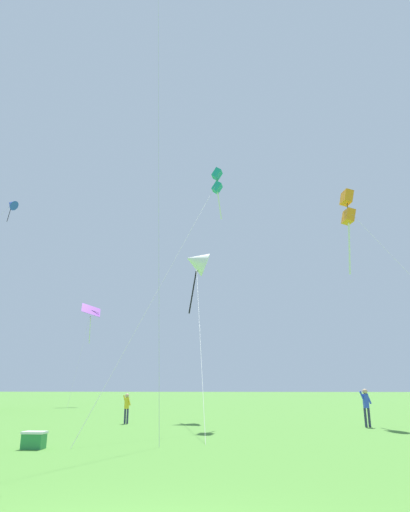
# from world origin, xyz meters

# --- Properties ---
(kite_teal_box) EXTENTS (3.56, 10.15, 13.13)m
(kite_teal_box) POSITION_xyz_m (-0.45, 18.06, 12.29)
(kite_teal_box) COLOR teal
(kite_teal_box) RESTS_ON ground_plane
(kite_blue_delta) EXTENTS (3.65, 12.23, 15.78)m
(kite_blue_delta) POSITION_xyz_m (-17.11, 26.40, 15.22)
(kite_blue_delta) COLOR blue
(kite_blue_delta) RESTS_ON ground_plane
(kite_white_distant) EXTENTS (2.56, 11.74, 9.37)m
(kite_white_distant) POSITION_xyz_m (-1.84, 20.37, 8.49)
(kite_white_distant) COLOR white
(kite_white_distant) RESTS_ON ground_plane
(kite_purple_streamer) EXTENTS (1.81, 6.18, 9.42)m
(kite_purple_streamer) POSITION_xyz_m (-14.05, 37.11, 8.09)
(kite_purple_streamer) COLOR purple
(kite_purple_streamer) RESTS_ON ground_plane
(kite_orange_box) EXTENTS (3.65, 9.60, 11.85)m
(kite_orange_box) POSITION_xyz_m (6.53, 18.90, 10.76)
(kite_orange_box) COLOR orange
(kite_orange_box) RESTS_ON ground_plane
(person_foreground_watcher) EXTENTS (0.49, 0.21, 1.52)m
(person_foreground_watcher) POSITION_xyz_m (5.87, 16.06, 0.91)
(person_foreground_watcher) COLOR #2D3351
(person_foreground_watcher) RESTS_ON ground_plane
(person_child_small) EXTENTS (0.42, 0.19, 1.31)m
(person_child_small) POSITION_xyz_m (-4.57, 16.90, 0.79)
(person_child_small) COLOR #2D3351
(person_child_small) RESTS_ON ground_plane
(picnic_cooler) EXTENTS (0.60, 0.40, 0.44)m
(picnic_cooler) POSITION_xyz_m (-4.62, 8.03, 0.22)
(picnic_cooler) COLOR #2D8C47
(picnic_cooler) RESTS_ON ground_plane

